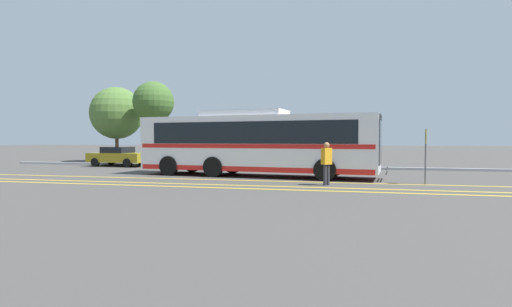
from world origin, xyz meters
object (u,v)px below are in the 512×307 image
object	(u,v)px
parked_car_0	(119,156)
parked_car_2	(322,158)
tree_1	(117,113)
pedestrian_0	(327,161)
parked_car_1	(210,157)
bus_stop_sign	(426,149)
tree_0	(153,102)
transit_bus	(256,142)

from	to	relation	value
parked_car_0	parked_car_2	size ratio (longest dim) A/B	0.87
parked_car_2	tree_1	bearing A→B (deg)	76.25
parked_car_2	tree_1	size ratio (longest dim) A/B	0.77
parked_car_0	parked_car_2	xyz separation A→B (m)	(13.88, -0.16, 0.00)
tree_1	parked_car_0	bearing A→B (deg)	-56.37
pedestrian_0	parked_car_1	bearing A→B (deg)	83.74
pedestrian_0	bus_stop_sign	bearing A→B (deg)	-32.13
pedestrian_0	tree_1	size ratio (longest dim) A/B	0.28
parked_car_0	tree_0	size ratio (longest dim) A/B	0.65
parked_car_2	bus_stop_sign	bearing A→B (deg)	-142.34
parked_car_1	bus_stop_sign	xyz separation A→B (m)	(11.88, -7.08, 0.70)
pedestrian_0	tree_0	size ratio (longest dim) A/B	0.27
transit_bus	tree_0	size ratio (longest dim) A/B	1.94
transit_bus	tree_0	xyz separation A→B (m)	(-10.37, 9.07, 3.05)
pedestrian_0	bus_stop_sign	xyz separation A→B (m)	(3.92, 1.26, 0.46)
parked_car_2	tree_0	world-z (taller)	tree_0
parked_car_2	tree_1	distance (m)	18.57
transit_bus	tree_1	size ratio (longest dim) A/B	1.99
parked_car_1	pedestrian_0	distance (m)	11.52
parked_car_0	tree_0	world-z (taller)	tree_0
bus_stop_sign	tree_0	bearing A→B (deg)	-115.16
parked_car_1	tree_0	size ratio (longest dim) A/B	0.76
parked_car_2	tree_1	xyz separation A→B (m)	(-17.42, 5.48, 3.36)
parked_car_0	parked_car_1	xyz separation A→B (m)	(6.65, 0.02, 0.04)
transit_bus	tree_1	world-z (taller)	tree_1
parked_car_2	tree_1	world-z (taller)	tree_1
parked_car_1	parked_car_0	bearing A→B (deg)	-90.14
transit_bus	parked_car_1	world-z (taller)	transit_bus
tree_0	parked_car_2	bearing A→B (deg)	-17.41
transit_bus	parked_car_2	xyz separation A→B (m)	(2.98, 4.88, -1.01)
tree_0	transit_bus	bearing A→B (deg)	-41.16
transit_bus	tree_0	bearing A→B (deg)	-124.69
transit_bus	parked_car_0	size ratio (longest dim) A/B	2.99
bus_stop_sign	parked_car_2	bearing A→B (deg)	-139.59
tree_1	parked_car_2	bearing A→B (deg)	-17.46
pedestrian_0	tree_1	xyz separation A→B (m)	(-18.14, 13.64, 3.07)
pedestrian_0	bus_stop_sign	world-z (taller)	bus_stop_sign
parked_car_0	pedestrian_0	distance (m)	16.81
pedestrian_0	parked_car_0	bearing A→B (deg)	100.42
tree_0	tree_1	bearing A→B (deg)	162.34
transit_bus	tree_0	world-z (taller)	tree_0
parked_car_0	pedestrian_0	xyz separation A→B (m)	(14.60, -8.31, 0.29)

